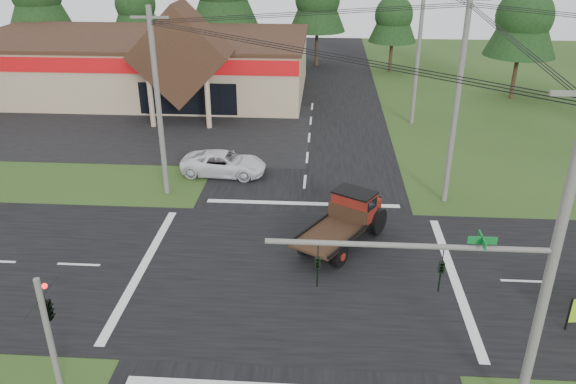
{
  "coord_description": "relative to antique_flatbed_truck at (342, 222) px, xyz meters",
  "views": [
    {
      "loc": [
        1.07,
        -21.18,
        14.01
      ],
      "look_at": [
        -0.61,
        3.84,
        2.2
      ],
      "focal_mm": 35.0,
      "sensor_mm": 36.0,
      "label": 1
    }
  ],
  "objects": [
    {
      "name": "tree_row_b",
      "position": [
        -22.05,
        39.33,
        5.48
      ],
      "size": [
        5.6,
        5.6,
        10.1
      ],
      "color": "#332316",
      "rests_on": "ground"
    },
    {
      "name": "traffic_signal_corner",
      "position": [
        -9.55,
        -9.99,
        2.3
      ],
      "size": [
        0.53,
        2.48,
        4.4
      ],
      "color": "#595651",
      "rests_on": "ground"
    },
    {
      "name": "antique_flatbed_truck",
      "position": [
        0.0,
        0.0,
        0.0
      ],
      "size": [
        4.97,
        6.17,
        2.45
      ],
      "primitive_type": null,
      "rotation": [
        0.0,
        0.0,
        -0.55
      ],
      "color": "#56170C",
      "rests_on": "ground"
    },
    {
      "name": "cvs_building",
      "position": [
        -17.76,
        26.9,
        1.55
      ],
      "size": [
        30.4,
        18.2,
        9.19
      ],
      "color": "tan",
      "rests_on": "ground"
    },
    {
      "name": "utility_pole_ne",
      "position": [
        5.95,
        5.33,
        4.66
      ],
      "size": [
        2.0,
        0.3,
        11.5
      ],
      "color": "#595651",
      "rests_on": "ground"
    },
    {
      "name": "utility_pole_nw",
      "position": [
        -10.05,
        5.33,
        4.16
      ],
      "size": [
        2.0,
        0.3,
        10.5
      ],
      "color": "#595651",
      "rests_on": "ground"
    },
    {
      "name": "ground",
      "position": [
        -2.05,
        -2.67,
        -1.23
      ],
      "size": [
        120.0,
        120.0,
        0.0
      ],
      "primitive_type": "plane",
      "color": "#2A4518",
      "rests_on": "ground"
    },
    {
      "name": "parking_apron",
      "position": [
        -16.05,
        16.33,
        -1.21
      ],
      "size": [
        28.0,
        14.0,
        0.02
      ],
      "primitive_type": "cube",
      "color": "black",
      "rests_on": "ground"
    },
    {
      "name": "utility_pole_n",
      "position": [
        5.95,
        19.33,
        4.51
      ],
      "size": [
        2.0,
        0.3,
        11.2
      ],
      "color": "#595651",
      "rests_on": "ground"
    },
    {
      "name": "tree_side_ne",
      "position": [
        15.95,
        27.33,
        6.15
      ],
      "size": [
        6.16,
        6.16,
        11.11
      ],
      "color": "#332316",
      "rests_on": "ground"
    },
    {
      "name": "white_pickup",
      "position": [
        -7.15,
        8.22,
        -0.5
      ],
      "size": [
        5.41,
        2.81,
        1.46
      ],
      "primitive_type": "imported",
      "rotation": [
        0.0,
        0.0,
        1.49
      ],
      "color": "white",
      "rests_on": "ground"
    },
    {
      "name": "traffic_signal_mast",
      "position": [
        3.77,
        -10.17,
        3.2
      ],
      "size": [
        8.12,
        0.24,
        7.0
      ],
      "color": "#595651",
      "rests_on": "ground"
    },
    {
      "name": "utility_pole_nr",
      "position": [
        5.45,
        -10.17,
        4.41
      ],
      "size": [
        2.0,
        0.3,
        11.0
      ],
      "color": "#595651",
      "rests_on": "ground"
    },
    {
      "name": "tree_row_e",
      "position": [
        5.95,
        37.33,
        4.81
      ],
      "size": [
        5.04,
        5.04,
        9.09
      ],
      "color": "#332316",
      "rests_on": "ground"
    },
    {
      "name": "road_ew",
      "position": [
        -2.05,
        -2.67,
        -1.21
      ],
      "size": [
        120.0,
        12.0,
        0.02
      ],
      "primitive_type": "cube",
      "color": "black",
      "rests_on": "ground"
    },
    {
      "name": "road_ns",
      "position": [
        -2.05,
        -2.67,
        -1.22
      ],
      "size": [
        12.0,
        120.0,
        0.02
      ],
      "primitive_type": "cube",
      "color": "black",
      "rests_on": "ground"
    }
  ]
}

